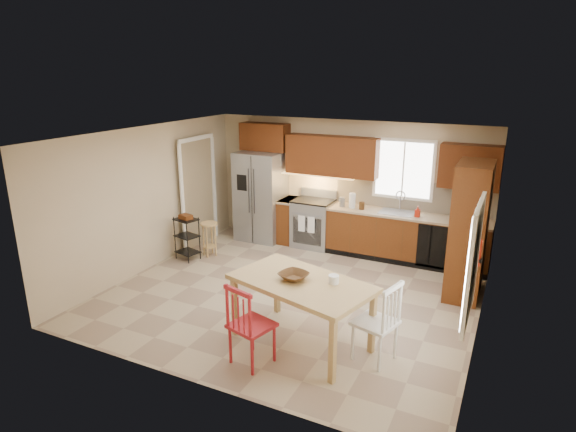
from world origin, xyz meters
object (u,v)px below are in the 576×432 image
Objects in this scene: table_jar at (334,281)px; utility_cart at (187,238)px; pantry at (469,231)px; chair_red at (252,324)px; range_stove at (313,224)px; bar_stool at (210,239)px; dining_table at (301,313)px; chair_white at (375,321)px; table_bowl at (294,280)px; fire_extinguisher at (477,252)px; soap_bottle at (418,212)px; refrigerator at (261,196)px.

utility_cart is (-3.48, 1.60, -0.49)m from table_jar.
pantry is 2.04× the size of chair_red.
bar_stool is (-1.55, -1.36, -0.13)m from range_stove.
dining_table is 1.70× the size of chair_white.
utility_cart is at bearing 166.52° from dining_table.
table_bowl is at bearing -23.59° from bar_stool.
table_bowl is at bearing -164.52° from dining_table.
chair_red is at bearing -123.95° from pantry.
table_jar is 3.86m from utility_cart.
pantry is 1.07m from fire_extinguisher.
range_stove is 2.10m from soap_bottle.
soap_bottle is 1.13× the size of table_jar.
range_stove is 2.56× the size of fire_extinguisher.
refrigerator is 4.72m from chair_white.
refrigerator is 4.15m from dining_table.
table_bowl reaches higher than utility_cart.
utility_cart is at bearing 155.26° from table_jar.
range_stove reaches higher than utility_cart.
chair_white is 6.12× the size of table_jar.
utility_cart is (-3.10, 1.71, -0.02)m from dining_table.
fire_extinguisher is at bearing 33.93° from table_bowl.
utility_cart is at bearing 154.76° from chair_red.
soap_bottle is (2.03, -0.08, 0.54)m from range_stove.
table_jar is (-1.52, -1.25, -0.20)m from fire_extinguisher.
refrigerator is at bearing 86.09° from bar_stool.
table_bowl is 0.54× the size of bar_stool.
table_jar is at bearing -63.25° from range_stove.
chair_white is (-0.96, -1.31, -0.58)m from fire_extinguisher.
dining_table is (-1.91, -1.36, -0.67)m from fire_extinguisher.
refrigerator is at bearing 179.55° from soap_bottle.
dining_table is 2.15× the size of utility_cart.
dining_table is 10.41× the size of table_jar.
chair_red is at bearing -77.17° from range_stove.
range_stove is (1.15, 0.06, -0.45)m from refrigerator.
table_bowl is 3.47m from utility_cart.
utility_cart reaches higher than bar_stool.
pantry reaches higher than utility_cart.
table_jar is at bearing -140.69° from fire_extinguisher.
pantry reaches higher than table_jar.
pantry is 12.45× the size of table_jar.
refrigerator reaches higher than fire_extinguisher.
soap_bottle is at bearing 83.32° from table_jar.
chair_white is 1.58× the size of bar_stool.
soap_bottle is at bearing 36.92° from utility_cart.
pantry reaches higher than soap_bottle.
range_stove is 4.82× the size of soap_bottle.
chair_red is 3.63m from utility_cart.
chair_red is 0.78m from table_bowl.
soap_bottle reaches higher than dining_table.
range_stove is 0.89× the size of chair_red.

